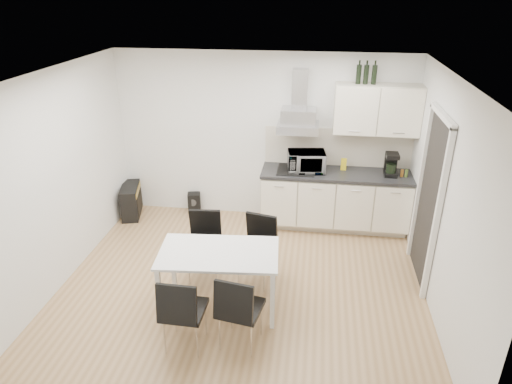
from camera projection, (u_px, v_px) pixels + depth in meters
ground at (242, 285)px, 5.76m from camera, size 4.50×4.50×0.00m
wall_back at (262, 138)px, 7.02m from camera, size 4.50×0.10×2.60m
wall_front at (196, 302)px, 3.42m from camera, size 4.50×0.10×2.60m
wall_left at (57, 181)px, 5.50m from camera, size 0.10×4.00×2.60m
wall_right at (445, 203)px, 4.94m from camera, size 0.10×4.00×2.60m
ceiling at (239, 77)px, 4.67m from camera, size 4.50×4.50×0.00m
doorway at (428, 202)px, 5.54m from camera, size 0.08×1.04×2.10m
kitchenette at (339, 177)px, 6.83m from camera, size 2.22×0.64×2.52m
dining_table at (219, 259)px, 5.11m from camera, size 1.39×0.87×0.75m
chair_far_left at (204, 247)px, 5.75m from camera, size 0.48×0.53×0.88m
chair_far_right at (256, 252)px, 5.65m from camera, size 0.55×0.59×0.88m
chair_near_left at (184, 311)px, 4.64m from camera, size 0.45×0.51×0.88m
chair_near_right at (241, 309)px, 4.66m from camera, size 0.52×0.57×0.88m
guitar_amp at (131, 201)px, 7.40m from camera, size 0.41×0.66×0.51m
floor_speaker at (194, 203)px, 7.54m from camera, size 0.23×0.21×0.33m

